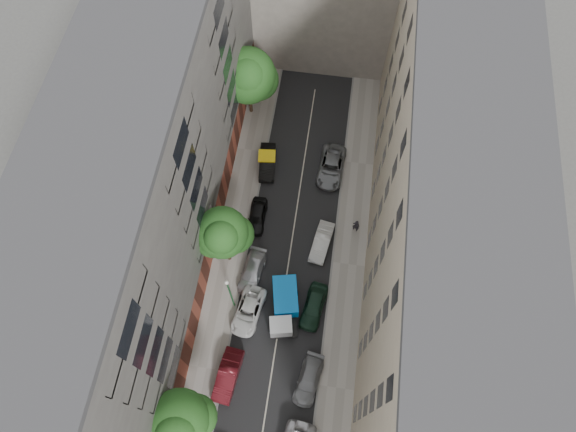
% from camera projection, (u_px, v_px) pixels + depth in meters
% --- Properties ---
extents(ground, '(120.00, 120.00, 0.00)m').
position_uv_depth(ground, '(289.00, 257.00, 47.71)').
color(ground, '#4C4C49').
rests_on(ground, ground).
extents(road_surface, '(8.00, 44.00, 0.02)m').
position_uv_depth(road_surface, '(289.00, 257.00, 47.70)').
color(road_surface, black).
rests_on(road_surface, ground).
extents(sidewalk_left, '(3.00, 44.00, 0.15)m').
position_uv_depth(sidewalk_left, '(231.00, 248.00, 47.98)').
color(sidewalk_left, gray).
rests_on(sidewalk_left, ground).
extents(sidewalk_right, '(3.00, 44.00, 0.15)m').
position_uv_depth(sidewalk_right, '(348.00, 264.00, 47.30)').
color(sidewalk_right, gray).
rests_on(sidewalk_right, ground).
extents(building_left, '(8.00, 44.00, 20.00)m').
position_uv_depth(building_left, '(148.00, 190.00, 39.38)').
color(building_left, '#4B4846').
rests_on(building_left, ground).
extents(building_right, '(8.00, 44.00, 20.00)m').
position_uv_depth(building_right, '(436.00, 228.00, 38.01)').
color(building_right, '#B3A58B').
rests_on(building_right, ground).
extents(tarp_truck, '(2.97, 5.41, 2.34)m').
position_uv_depth(tarp_truck, '(284.00, 305.00, 44.37)').
color(tarp_truck, black).
rests_on(tarp_truck, ground).
extents(car_left_1, '(2.06, 4.67, 1.49)m').
position_uv_depth(car_left_1, '(228.00, 375.00, 42.37)').
color(car_left_1, '#4F0F16').
rests_on(car_left_1, ground).
extents(car_left_2, '(2.87, 4.95, 1.30)m').
position_uv_depth(car_left_2, '(248.00, 311.00, 44.81)').
color(car_left_2, silver).
rests_on(car_left_2, ground).
extents(car_left_3, '(2.35, 4.67, 1.30)m').
position_uv_depth(car_left_3, '(252.00, 272.00, 46.37)').
color(car_left_3, '#AEAEB3').
rests_on(car_left_3, ground).
extents(car_left_4, '(1.61, 3.97, 1.35)m').
position_uv_depth(car_left_4, '(257.00, 216.00, 48.78)').
color(car_left_4, black).
rests_on(car_left_4, ground).
extents(car_left_5, '(1.98, 4.48, 1.43)m').
position_uv_depth(car_left_5, '(267.00, 162.00, 51.33)').
color(car_left_5, black).
rests_on(car_left_5, ground).
extents(car_right_1, '(2.48, 4.60, 1.27)m').
position_uv_depth(car_right_1, '(309.00, 380.00, 42.31)').
color(car_right_1, slate).
rests_on(car_right_1, ground).
extents(car_right_2, '(2.46, 4.64, 1.51)m').
position_uv_depth(car_right_2, '(314.00, 306.00, 44.88)').
color(car_right_2, black).
rests_on(car_right_2, ground).
extents(car_right_3, '(2.11, 4.37, 1.38)m').
position_uv_depth(car_right_3, '(322.00, 242.00, 47.60)').
color(car_right_3, silver).
rests_on(car_right_3, ground).
extents(car_right_4, '(2.73, 5.38, 1.46)m').
position_uv_depth(car_right_4, '(331.00, 167.00, 51.08)').
color(car_right_4, slate).
rests_on(car_right_4, ground).
extents(tree_near, '(4.77, 4.40, 8.32)m').
position_uv_depth(tree_near, '(180.00, 422.00, 36.09)').
color(tree_near, '#382619').
rests_on(tree_near, sidewalk_left).
extents(tree_mid, '(4.81, 4.45, 8.38)m').
position_uv_depth(tree_mid, '(223.00, 235.00, 42.28)').
color(tree_mid, '#382619').
rests_on(tree_mid, sidewalk_left).
extents(tree_far, '(5.76, 5.56, 8.34)m').
position_uv_depth(tree_far, '(249.00, 78.00, 49.87)').
color(tree_far, '#382619').
rests_on(tree_far, sidewalk_left).
extents(lamp_post, '(0.36, 0.36, 6.50)m').
position_uv_depth(lamp_post, '(230.00, 292.00, 41.95)').
color(lamp_post, '#1C632F').
rests_on(lamp_post, sidewalk_left).
extents(pedestrian, '(0.75, 0.59, 1.82)m').
position_uv_depth(pedestrian, '(356.00, 226.00, 47.92)').
color(pedestrian, black).
rests_on(pedestrian, sidewalk_right).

